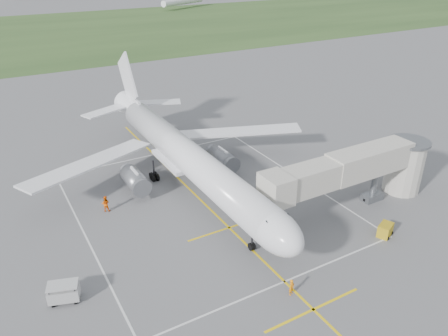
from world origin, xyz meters
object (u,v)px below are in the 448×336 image
jet_bridge (363,169)px  ramp_worker_wing (106,204)px  baggage_cart (64,293)px  airliner (185,155)px  ramp_worker_nose (292,287)px  gpu_unit (385,230)px

jet_bridge → ramp_worker_wing: (-26.34, 13.58, -3.77)m
jet_bridge → baggage_cart: 33.85m
ramp_worker_wing → jet_bridge: bearing=-178.9°
airliner → jet_bridge: airliner is taller
baggage_cart → ramp_worker_nose: size_ratio=1.85×
airliner → baggage_cart: bearing=-143.5°
ramp_worker_wing → airliner: bearing=-148.0°
ramp_worker_wing → baggage_cart: bearing=88.4°
jet_bridge → baggage_cart: jet_bridge is taller
baggage_cart → ramp_worker_wing: bearing=78.2°
jet_bridge → ramp_worker_nose: size_ratio=14.86×
airliner → jet_bridge: 21.22m
gpu_unit → ramp_worker_wing: bearing=118.1°
airliner → gpu_unit: size_ratio=21.90×
gpu_unit → ramp_worker_wing: (-24.21, 19.53, 0.30)m
ramp_worker_nose → gpu_unit: bearing=-14.6°
jet_bridge → ramp_worker_wing: 29.88m
baggage_cart → airliner: bearing=54.8°
airliner → gpu_unit: 24.62m
ramp_worker_nose → jet_bridge: bearing=3.3°
gpu_unit → airliner: bearing=101.0°
airliner → ramp_worker_nose: (-0.49, -22.33, -3.61)m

